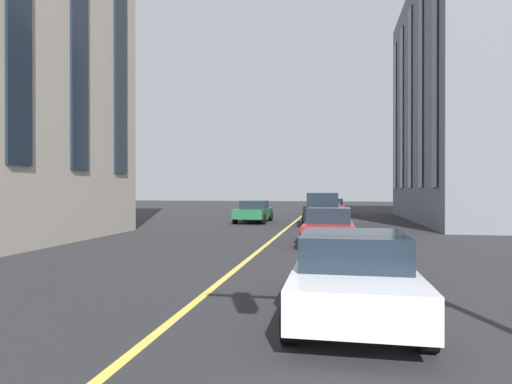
{
  "coord_description": "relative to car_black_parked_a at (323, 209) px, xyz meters",
  "views": [
    {
      "loc": [
        2.33,
        -2.49,
        2.05
      ],
      "look_at": [
        13.96,
        -0.37,
        1.99
      ],
      "focal_mm": 30.11,
      "sensor_mm": 36.0,
      "label": 1
    }
  ],
  "objects": [
    {
      "name": "building_right_near",
      "position": [
        4.77,
        -11.46,
        6.85
      ],
      "size": [
        17.73,
        11.75,
        15.64
      ],
      "color": "slate",
      "rests_on": "ground_plane"
    },
    {
      "name": "car_red_mid",
      "position": [
        -8.97,
        -0.44,
        -0.27
      ],
      "size": [
        3.9,
        1.89,
        1.4
      ],
      "color": "#B21E1E",
      "rests_on": "ground_plane"
    },
    {
      "name": "car_green_trailing",
      "position": [
        1.61,
        4.36,
        -0.27
      ],
      "size": [
        4.4,
        1.95,
        1.37
      ],
      "color": "#1E6038",
      "rests_on": "ground_plane"
    },
    {
      "name": "car_red_parked_b",
      "position": [
        9.54,
        -0.49,
        -0.27
      ],
      "size": [
        4.4,
        1.95,
        1.37
      ],
      "color": "#B21E1E",
      "rests_on": "ground_plane"
    },
    {
      "name": "lane_centre_line",
      "position": [
        -7.33,
        1.85,
        -0.96
      ],
      "size": [
        80.0,
        0.16,
        0.01
      ],
      "color": "#D8C64C",
      "rests_on": "ground_plane"
    },
    {
      "name": "car_grey_oncoming",
      "position": [
        16.56,
        0.46,
        -0.27
      ],
      "size": [
        4.4,
        1.95,
        1.37
      ],
      "color": "slate",
      "rests_on": "ground_plane"
    },
    {
      "name": "car_black_parked_a",
      "position": [
        0.0,
        0.0,
        0.0
      ],
      "size": [
        4.7,
        2.14,
        1.88
      ],
      "color": "black",
      "rests_on": "ground_plane"
    },
    {
      "name": "car_white_near",
      "position": [
        -17.87,
        -0.93,
        -0.27
      ],
      "size": [
        4.4,
        1.95,
        1.37
      ],
      "color": "silver",
      "rests_on": "ground_plane"
    }
  ]
}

